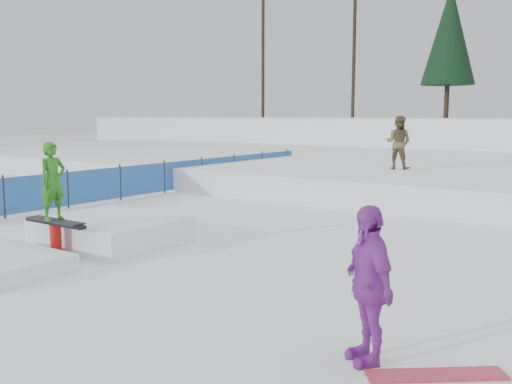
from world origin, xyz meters
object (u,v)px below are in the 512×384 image
Objects in this scene: walker_olive at (398,143)px; spectator_purple at (368,284)px; safety_fence at (164,177)px; jib_rail_feature at (82,235)px.

walker_olive is 13.69m from spectator_purple.
walker_olive is (6.28, 4.60, 1.13)m from safety_fence.
safety_fence is 3.64× the size of jib_rail_feature.
spectator_purple is at bearing 108.87° from walker_olive.
safety_fence is 9.07× the size of walker_olive.
walker_olive is 1.05× the size of spectator_purple.
jib_rail_feature reaches higher than safety_fence.
spectator_purple is (11.00, -8.22, 0.29)m from safety_fence.
safety_fence is 8.10m from jib_rail_feature.
walker_olive reaches higher than jib_rail_feature.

